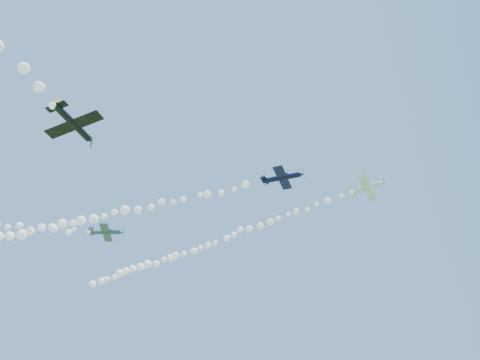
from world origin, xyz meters
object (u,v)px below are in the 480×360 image
at_px(plane_grey, 106,232).
at_px(plane_black, 74,124).
at_px(plane_white, 367,187).
at_px(plane_navy, 282,178).

bearing_deg(plane_grey, plane_black, -88.83).
bearing_deg(plane_grey, plane_white, -4.05).
bearing_deg(plane_grey, plane_navy, -23.81).
bearing_deg(plane_black, plane_navy, -37.37).
relative_size(plane_grey, plane_black, 0.84).
xyz_separation_m(plane_white, plane_navy, (-13.01, -18.00, -7.76)).
distance_m(plane_navy, plane_black, 33.82).
distance_m(plane_white, plane_grey, 51.82).
height_order(plane_white, plane_black, plane_white).
xyz_separation_m(plane_white, plane_black, (-32.54, -44.82, -14.29)).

